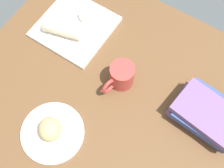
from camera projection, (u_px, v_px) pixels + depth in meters
dining_table at (125, 112)px, 101.30cm from camera, size 110.00×90.00×4.00cm
round_plate at (53, 133)px, 95.72cm from camera, size 19.92×19.92×1.40cm
scone_pastry at (50, 129)px, 92.31cm from camera, size 10.43×10.46×6.18cm
square_plate at (75, 27)px, 111.46cm from camera, size 25.48×25.48×1.60cm
sauce_cup at (87, 15)px, 110.90cm from camera, size 5.79×5.79×2.49cm
breakfast_wrap at (63, 27)px, 106.86cm from camera, size 14.51×9.17×6.01cm
book_stack at (207, 115)px, 94.89cm from camera, size 22.46×17.44×7.60cm
coffee_mug at (121, 76)px, 99.39cm from camera, size 8.10×12.68×8.89cm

